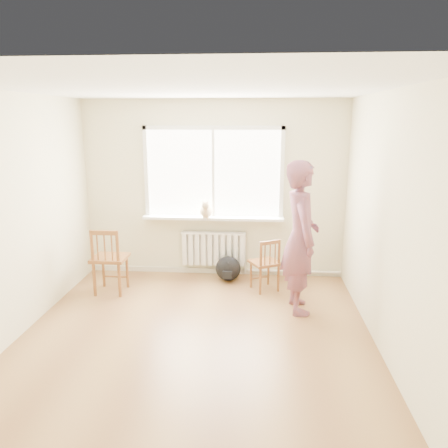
% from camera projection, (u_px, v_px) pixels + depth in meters
% --- Properties ---
extents(floor, '(4.50, 4.50, 0.00)m').
position_uv_depth(floor, '(194.00, 343.00, 4.83)').
color(floor, olive).
rests_on(floor, ground).
extents(ceiling, '(4.50, 4.50, 0.00)m').
position_uv_depth(ceiling, '(189.00, 88.00, 4.19)').
color(ceiling, white).
rests_on(ceiling, back_wall).
extents(back_wall, '(4.00, 0.01, 2.70)m').
position_uv_depth(back_wall, '(214.00, 190.00, 6.69)').
color(back_wall, beige).
rests_on(back_wall, ground).
extents(window, '(2.12, 0.05, 1.42)m').
position_uv_depth(window, '(213.00, 169.00, 6.59)').
color(window, white).
rests_on(window, back_wall).
extents(windowsill, '(2.15, 0.22, 0.04)m').
position_uv_depth(windowsill, '(213.00, 218.00, 6.68)').
color(windowsill, white).
rests_on(windowsill, back_wall).
extents(radiator, '(1.00, 0.12, 0.55)m').
position_uv_depth(radiator, '(213.00, 248.00, 6.81)').
color(radiator, white).
rests_on(radiator, back_wall).
extents(heating_pipe, '(1.40, 0.04, 0.04)m').
position_uv_depth(heating_pipe, '(293.00, 271.00, 6.83)').
color(heating_pipe, silver).
rests_on(heating_pipe, back_wall).
extents(baseboard, '(4.00, 0.03, 0.08)m').
position_uv_depth(baseboard, '(214.00, 271.00, 6.98)').
color(baseboard, beige).
rests_on(baseboard, ground).
extents(chair_left, '(0.47, 0.45, 0.95)m').
position_uv_depth(chair_left, '(109.00, 261.00, 6.09)').
color(chair_left, brown).
rests_on(chair_left, floor).
extents(chair_right, '(0.51, 0.50, 0.77)m').
position_uv_depth(chair_right, '(266.00, 265.00, 6.20)').
color(chair_right, brown).
rests_on(chair_right, floor).
extents(person, '(0.55, 0.76, 1.93)m').
position_uv_depth(person, '(300.00, 238.00, 5.45)').
color(person, '#BE3F5D').
rests_on(person, floor).
extents(cat, '(0.21, 0.44, 0.29)m').
position_uv_depth(cat, '(206.00, 210.00, 6.57)').
color(cat, beige).
rests_on(cat, windowsill).
extents(backpack, '(0.46, 0.41, 0.38)m').
position_uv_depth(backpack, '(228.00, 268.00, 6.63)').
color(backpack, black).
rests_on(backpack, floor).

